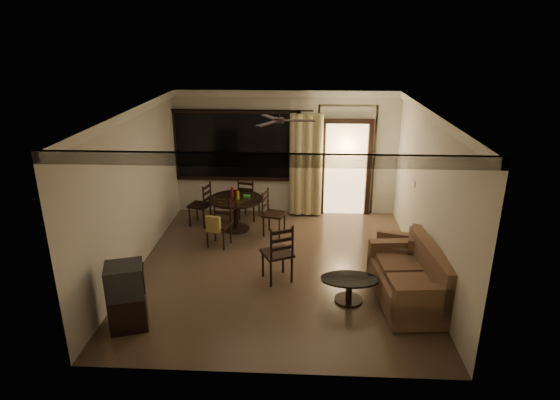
# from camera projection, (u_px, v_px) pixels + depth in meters

# --- Properties ---
(ground) EXTENTS (5.50, 5.50, 0.00)m
(ground) POSITION_uv_depth(u_px,v_px,m) (279.00, 267.00, 8.39)
(ground) COLOR #7F6651
(ground) RESTS_ON ground
(room_shell) EXTENTS (5.50, 6.70, 5.50)m
(room_shell) POSITION_uv_depth(u_px,v_px,m) (313.00, 145.00, 9.39)
(room_shell) COLOR beige
(room_shell) RESTS_ON ground
(dining_table) EXTENTS (1.13, 1.13, 0.93)m
(dining_table) POSITION_uv_depth(u_px,v_px,m) (236.00, 205.00, 9.81)
(dining_table) COLOR black
(dining_table) RESTS_ON ground
(dining_chair_west) EXTENTS (0.52, 0.52, 0.95)m
(dining_chair_west) POSITION_uv_depth(u_px,v_px,m) (201.00, 212.00, 10.15)
(dining_chair_west) COLOR black
(dining_chair_west) RESTS_ON ground
(dining_chair_east) EXTENTS (0.52, 0.52, 0.95)m
(dining_chair_east) POSITION_uv_depth(u_px,v_px,m) (274.00, 222.00, 9.66)
(dining_chair_east) COLOR black
(dining_chair_east) RESTS_ON ground
(dining_chair_south) EXTENTS (0.52, 0.55, 0.95)m
(dining_chair_south) POSITION_uv_depth(u_px,v_px,m) (219.00, 232.00, 9.13)
(dining_chair_south) COLOR black
(dining_chair_south) RESTS_ON ground
(dining_chair_north) EXTENTS (0.52, 0.52, 0.95)m
(dining_chair_north) POSITION_uv_depth(u_px,v_px,m) (249.00, 207.00, 10.48)
(dining_chair_north) COLOR black
(dining_chair_north) RESTS_ON ground
(tv_cabinet) EXTENTS (0.63, 0.60, 0.98)m
(tv_cabinet) POSITION_uv_depth(u_px,v_px,m) (127.00, 296.00, 6.57)
(tv_cabinet) COLOR black
(tv_cabinet) RESTS_ON ground
(sofa) EXTENTS (1.05, 1.76, 0.90)m
(sofa) POSITION_uv_depth(u_px,v_px,m) (412.00, 281.00, 7.23)
(sofa) COLOR #4D2C23
(sofa) RESTS_ON ground
(armchair) EXTENTS (0.96, 0.96, 0.77)m
(armchair) POSITION_uv_depth(u_px,v_px,m) (399.00, 255.00, 8.15)
(armchair) COLOR #4D2C23
(armchair) RESTS_ON ground
(coffee_table) EXTENTS (0.90, 0.54, 0.39)m
(coffee_table) POSITION_uv_depth(u_px,v_px,m) (349.00, 286.00, 7.28)
(coffee_table) COLOR black
(coffee_table) RESTS_ON ground
(side_chair) EXTENTS (0.62, 0.62, 1.05)m
(side_chair) POSITION_uv_depth(u_px,v_px,m) (277.00, 263.00, 7.88)
(side_chair) COLOR black
(side_chair) RESTS_ON ground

